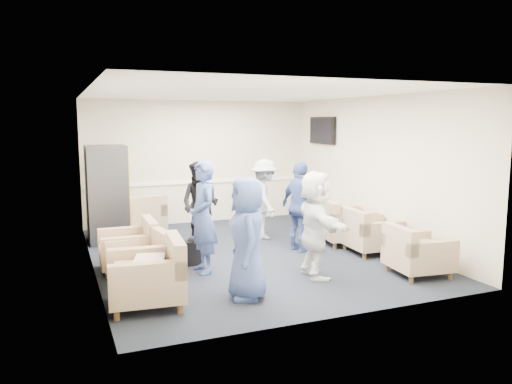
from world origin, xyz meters
name	(u,v)px	position (x,y,z in m)	size (l,w,h in m)	color
floor	(247,254)	(0.00, 0.00, 0.00)	(6.00, 6.00, 0.00)	black
ceiling	(247,93)	(0.00, 0.00, 2.70)	(6.00, 6.00, 0.00)	white
back_wall	(199,162)	(0.00, 3.00, 1.35)	(5.00, 0.02, 2.70)	beige
front_wall	(343,201)	(0.00, -3.00, 1.35)	(5.00, 0.02, 2.70)	beige
left_wall	(90,182)	(-2.50, 0.00, 1.35)	(0.02, 6.00, 2.70)	beige
right_wall	(373,170)	(2.50, 0.00, 1.35)	(0.02, 6.00, 2.70)	beige
chair_rail	(199,182)	(0.00, 2.98, 0.90)	(4.98, 0.04, 0.06)	white
tv	(322,131)	(2.44, 1.80, 2.05)	(0.10, 1.00, 0.58)	black
armchair_left_near	(151,278)	(-1.96, -1.82, 0.35)	(0.96, 0.96, 0.71)	#9A8063
armchair_left_mid	(143,261)	(-1.91, -0.87, 0.31)	(0.87, 0.87, 0.62)	#9A8063
armchair_left_far	(132,249)	(-1.96, -0.20, 0.32)	(0.83, 0.83, 0.65)	#9A8063
armchair_right_near	(415,254)	(1.85, -2.03, 0.31)	(0.87, 0.87, 0.63)	#9A8063
armchair_right_midnear	(369,234)	(1.96, -0.72, 0.32)	(0.86, 0.86, 0.65)	#9A8063
armchair_right_midfar	(342,225)	(1.89, 0.03, 0.35)	(0.98, 0.98, 0.69)	#9A8063
armchair_right_far	(318,217)	(1.99, 1.12, 0.31)	(0.84, 0.84, 0.61)	#9A8063
armchair_corner	(140,218)	(-1.46, 2.13, 0.35)	(1.01, 1.01, 0.69)	#9A8063
vending_machine	(107,194)	(-2.09, 1.85, 0.90)	(0.73, 0.85, 1.80)	#47484E
backpack	(193,250)	(-1.02, -0.28, 0.24)	(0.28, 0.21, 0.46)	black
pillow	(150,263)	(-1.97, -1.81, 0.54)	(0.46, 0.35, 0.13)	beige
person_front_left	(247,239)	(-0.77, -2.01, 0.78)	(0.76, 0.49, 1.55)	#3D5393
person_mid_left	(203,217)	(-0.98, -0.72, 0.83)	(0.61, 0.40, 1.67)	#3D5393
person_back_left	(200,205)	(-0.59, 0.80, 0.77)	(0.75, 0.58, 1.53)	black
person_back_right	(265,199)	(0.73, 0.97, 0.77)	(0.99, 0.57, 1.53)	silver
person_mid_right	(300,207)	(0.92, -0.14, 0.78)	(0.92, 0.38, 1.56)	#3D5393
person_front_right	(315,224)	(0.46, -1.54, 0.77)	(1.44, 0.46, 1.55)	white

